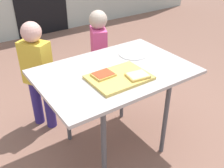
{
  "coord_description": "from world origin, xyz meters",
  "views": [
    {
      "loc": [
        -0.96,
        -1.37,
        1.61
      ],
      "look_at": [
        -0.02,
        0.0,
        0.62
      ],
      "focal_mm": 41.96,
      "sensor_mm": 36.0,
      "label": 1
    }
  ],
  "objects_px": {
    "dining_table": "(115,78)",
    "child_right": "(99,49)",
    "cutting_board": "(119,77)",
    "plate_white_right": "(133,54)",
    "child_left": "(38,71)",
    "pizza_slice_far_left": "(103,75)",
    "pizza_slice_near_right": "(138,76)"
  },
  "relations": [
    {
      "from": "cutting_board",
      "to": "pizza_slice_far_left",
      "type": "bearing_deg",
      "value": 142.38
    },
    {
      "from": "plate_white_right",
      "to": "child_left",
      "type": "relative_size",
      "value": 0.24
    },
    {
      "from": "dining_table",
      "to": "child_left",
      "type": "bearing_deg",
      "value": 121.98
    },
    {
      "from": "child_left",
      "to": "child_right",
      "type": "xyz_separation_m",
      "value": [
        0.7,
        0.14,
        -0.02
      ]
    },
    {
      "from": "pizza_slice_far_left",
      "to": "plate_white_right",
      "type": "height_order",
      "value": "pizza_slice_far_left"
    },
    {
      "from": "child_left",
      "to": "child_right",
      "type": "height_order",
      "value": "child_left"
    },
    {
      "from": "pizza_slice_far_left",
      "to": "child_left",
      "type": "relative_size",
      "value": 0.15
    },
    {
      "from": "dining_table",
      "to": "child_right",
      "type": "height_order",
      "value": "child_right"
    },
    {
      "from": "pizza_slice_far_left",
      "to": "pizza_slice_near_right",
      "type": "bearing_deg",
      "value": -37.83
    },
    {
      "from": "pizza_slice_near_right",
      "to": "cutting_board",
      "type": "bearing_deg",
      "value": 141.99
    },
    {
      "from": "pizza_slice_far_left",
      "to": "child_right",
      "type": "xyz_separation_m",
      "value": [
        0.45,
        0.79,
        -0.21
      ]
    },
    {
      "from": "cutting_board",
      "to": "child_left",
      "type": "height_order",
      "value": "child_left"
    },
    {
      "from": "child_left",
      "to": "pizza_slice_far_left",
      "type": "bearing_deg",
      "value": -69.68
    },
    {
      "from": "dining_table",
      "to": "child_right",
      "type": "xyz_separation_m",
      "value": [
        0.32,
        0.74,
        -0.11
      ]
    },
    {
      "from": "cutting_board",
      "to": "plate_white_right",
      "type": "distance_m",
      "value": 0.42
    },
    {
      "from": "dining_table",
      "to": "pizza_slice_far_left",
      "type": "bearing_deg",
      "value": -157.66
    },
    {
      "from": "dining_table",
      "to": "pizza_slice_near_right",
      "type": "relative_size",
      "value": 7.0
    },
    {
      "from": "child_left",
      "to": "dining_table",
      "type": "bearing_deg",
      "value": -58.02
    },
    {
      "from": "plate_white_right",
      "to": "child_left",
      "type": "xyz_separation_m",
      "value": [
        -0.66,
        0.46,
        -0.16
      ]
    },
    {
      "from": "pizza_slice_far_left",
      "to": "dining_table",
      "type": "bearing_deg",
      "value": 22.34
    },
    {
      "from": "cutting_board",
      "to": "pizza_slice_far_left",
      "type": "relative_size",
      "value": 2.76
    },
    {
      "from": "pizza_slice_near_right",
      "to": "child_right",
      "type": "distance_m",
      "value": 1.0
    },
    {
      "from": "cutting_board",
      "to": "pizza_slice_far_left",
      "type": "distance_m",
      "value": 0.11
    },
    {
      "from": "cutting_board",
      "to": "pizza_slice_near_right",
      "type": "distance_m",
      "value": 0.13
    },
    {
      "from": "pizza_slice_near_right",
      "to": "child_left",
      "type": "relative_size",
      "value": 0.16
    },
    {
      "from": "cutting_board",
      "to": "pizza_slice_near_right",
      "type": "relative_size",
      "value": 2.55
    },
    {
      "from": "cutting_board",
      "to": "pizza_slice_near_right",
      "type": "bearing_deg",
      "value": -38.01
    },
    {
      "from": "pizza_slice_near_right",
      "to": "pizza_slice_far_left",
      "type": "bearing_deg",
      "value": 142.17
    },
    {
      "from": "dining_table",
      "to": "child_right",
      "type": "bearing_deg",
      "value": 66.58
    },
    {
      "from": "cutting_board",
      "to": "child_left",
      "type": "distance_m",
      "value": 0.81
    },
    {
      "from": "cutting_board",
      "to": "child_left",
      "type": "relative_size",
      "value": 0.41
    },
    {
      "from": "child_right",
      "to": "dining_table",
      "type": "bearing_deg",
      "value": -113.42
    }
  ]
}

